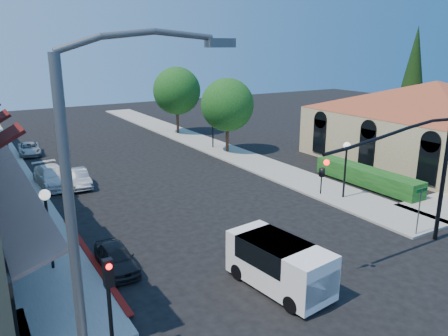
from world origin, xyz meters
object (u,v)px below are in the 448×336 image
secondary_signal (109,290)px  parked_car_d (29,149)px  street_tree_a (227,105)px  parked_car_b (78,178)px  lamppost_left_near (46,209)px  street_name_sign (420,204)px  white_van (280,262)px  lamppost_right_near (346,156)px  signal_mast_arm (417,164)px  parked_car_c (53,176)px  conifer_far (413,74)px  lamppost_left_far (7,145)px  cobra_streetlight (93,253)px  parked_car_a (116,258)px  street_tree_b (177,91)px  lamppost_right_far (213,119)px

secondary_signal → parked_car_d: size_ratio=0.88×
street_tree_a → parked_car_b: street_tree_a is taller
street_tree_a → lamppost_left_near: bearing=-141.0°
street_name_sign → white_van: size_ratio=0.56×
lamppost_left_near → lamppost_right_near: size_ratio=1.00×
street_name_sign → parked_car_b: size_ratio=0.71×
signal_mast_arm → parked_car_c: bearing=123.1°
street_tree_a → signal_mast_arm: bearing=-98.2°
conifer_far → parked_car_b: 33.32m
lamppost_right_near → white_van: 11.60m
conifer_far → signal_mast_arm: size_ratio=1.37×
signal_mast_arm → white_van: size_ratio=1.79×
lamppost_left_near → lamppost_left_far: bearing=90.0°
cobra_streetlight → lamppost_left_near: (0.65, 10.00, -2.53)m
conifer_far → parked_car_c: (-34.20, 2.00, -5.70)m
street_tree_a → white_van: 22.64m
cobra_streetlight → street_name_sign: size_ratio=3.72×
lamppost_left_near → parked_car_a: lamppost_left_near is taller
street_tree_a → secondary_signal: street_tree_a is taller
cobra_streetlight → white_van: 9.76m
signal_mast_arm → white_van: (-7.12, 0.46, -2.99)m
parked_car_a → cobra_streetlight: bearing=-107.4°
signal_mast_arm → parked_car_c: (-12.06, 18.50, -3.43)m
street_tree_b → lamppost_right_far: size_ratio=1.97×
street_tree_a → cobra_streetlight: (-17.95, -24.00, 1.07)m
parked_car_a → parked_car_c: size_ratio=0.70×
white_van → street_tree_b: bearing=71.5°
conifer_far → cobra_streetlight: 42.20m
street_tree_b → street_name_sign: bearing=-92.5°
street_name_sign → lamppost_right_far: (1.00, 21.80, 1.04)m
lamppost_right_near → lamppost_right_far: 16.00m
conifer_far → lamppost_left_far: (-36.50, 4.00, -3.62)m
street_tree_a → lamppost_left_near: street_tree_a is taller
lamppost_left_far → secondary_signal: bearing=-88.6°
lamppost_left_far → parked_car_c: size_ratio=0.78×
parked_car_b → white_van: bearing=-76.4°
secondary_signal → lamppost_right_far: lamppost_right_far is taller
cobra_streetlight → white_van: bearing=26.6°
street_tree_a → lamppost_left_near: size_ratio=1.82×
white_van → cobra_streetlight: bearing=-153.4°
white_van → parked_car_d: bearing=99.9°
street_name_sign → lamppost_left_far: bearing=128.9°
white_van → street_tree_a: bearing=63.3°
white_van → street_name_sign: bearing=1.6°
lamppost_left_near → lamppost_right_far: size_ratio=1.00×
signal_mast_arm → lamppost_left_near: size_ratio=2.24×
street_tree_a → lamppost_left_near: 22.30m
parked_car_c → street_name_sign: bearing=-56.6°
secondary_signal → parked_car_d: secondary_signal is taller
conifer_far → cobra_streetlight: size_ratio=1.18×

